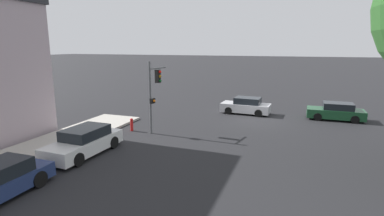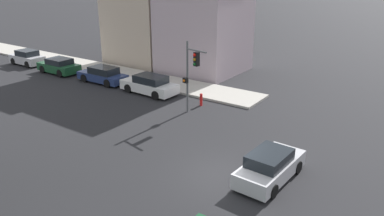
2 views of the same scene
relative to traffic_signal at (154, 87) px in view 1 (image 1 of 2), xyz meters
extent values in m
plane|color=black|center=(-5.86, -5.96, -3.15)|extent=(300.00, 300.00, 0.00)
cylinder|color=#515456|center=(0.13, 0.40, -0.70)|extent=(0.14, 0.14, 4.91)
cylinder|color=#515456|center=(-0.04, -0.45, 1.26)|extent=(0.44, 1.72, 0.10)
cube|color=black|center=(-0.04, -0.45, 0.71)|extent=(0.35, 0.35, 0.90)
sphere|color=red|center=(-0.23, -0.41, 1.01)|extent=(0.20, 0.20, 0.20)
sphere|color=#99660F|center=(-0.23, -0.41, 0.71)|extent=(0.20, 0.20, 0.20)
sphere|color=#0F511E|center=(-0.23, -0.41, 0.41)|extent=(0.20, 0.20, 0.20)
cube|color=black|center=(-0.05, 0.44, -0.85)|extent=(0.29, 0.39, 0.35)
sphere|color=orange|center=(-0.19, 0.47, -0.85)|extent=(0.18, 0.18, 0.18)
cube|color=#B7B7BC|center=(-4.88, -7.88, -2.61)|extent=(4.30, 1.97, 0.73)
cube|color=black|center=(-5.05, -7.87, -1.97)|extent=(2.27, 1.65, 0.55)
cylinder|color=black|center=(-3.53, -7.15, -2.83)|extent=(0.65, 0.26, 0.64)
cylinder|color=black|center=(-3.62, -8.77, -2.83)|extent=(0.65, 0.26, 0.64)
cylinder|color=black|center=(-6.14, -7.00, -2.83)|extent=(0.65, 0.26, 0.64)
cylinder|color=black|center=(-6.23, -8.62, -2.83)|extent=(0.65, 0.26, 0.64)
cube|color=#194728|center=(-12.11, -8.14, -2.63)|extent=(4.31, 1.77, 0.71)
cube|color=black|center=(-12.28, -8.14, -2.01)|extent=(2.24, 1.55, 0.53)
cylinder|color=black|center=(-10.77, -7.31, -2.84)|extent=(0.62, 0.22, 0.62)
cylinder|color=black|center=(-10.77, -8.97, -2.84)|extent=(0.62, 0.22, 0.62)
cylinder|color=black|center=(-13.44, -7.31, -2.84)|extent=(0.62, 0.22, 0.62)
cylinder|color=black|center=(-13.44, -8.97, -2.84)|extent=(0.62, 0.22, 0.62)
cube|color=silver|center=(1.75, 5.27, -2.59)|extent=(2.01, 4.76, 0.73)
cube|color=black|center=(1.74, 5.08, -1.95)|extent=(1.72, 2.49, 0.57)
cylinder|color=black|center=(0.90, 6.75, -2.80)|extent=(0.24, 0.71, 0.70)
cylinder|color=black|center=(2.67, 6.70, -2.80)|extent=(0.24, 0.71, 0.70)
cylinder|color=black|center=(0.82, 3.83, -2.80)|extent=(0.24, 0.71, 0.70)
cylinder|color=black|center=(2.59, 3.79, -2.80)|extent=(0.24, 0.71, 0.70)
cylinder|color=black|center=(0.91, 9.13, -2.80)|extent=(0.22, 0.71, 0.71)
cylinder|color=black|center=(2.55, 9.14, -2.80)|extent=(0.22, 0.71, 0.71)
cylinder|color=red|center=(1.70, 0.32, -2.78)|extent=(0.20, 0.20, 0.75)
sphere|color=red|center=(1.70, 0.32, -2.34)|extent=(0.22, 0.22, 0.22)
camera|label=1|loc=(-9.21, 18.03, 2.78)|focal=28.00mm
camera|label=2|loc=(-19.59, -13.62, 6.17)|focal=35.00mm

